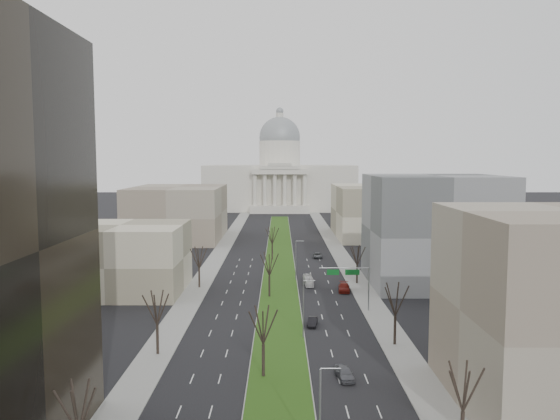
{
  "coord_description": "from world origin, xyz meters",
  "views": [
    {
      "loc": [
        0.1,
        -26.89,
        27.71
      ],
      "look_at": [
        0.13,
        110.81,
        14.63
      ],
      "focal_mm": 35.0,
      "sensor_mm": 36.0,
      "label": 1
    }
  ],
  "objects_px": {
    "car_black": "(313,322)",
    "car_grey_near": "(344,373)",
    "car_red": "(344,287)",
    "box_van": "(308,280)",
    "car_grey_far": "(317,255)"
  },
  "relations": [
    {
      "from": "car_black",
      "to": "box_van",
      "type": "height_order",
      "value": "box_van"
    },
    {
      "from": "car_grey_near",
      "to": "box_van",
      "type": "distance_m",
      "value": 51.21
    },
    {
      "from": "car_black",
      "to": "car_grey_far",
      "type": "bearing_deg",
      "value": 94.27
    },
    {
      "from": "car_red",
      "to": "car_grey_far",
      "type": "height_order",
      "value": "car_red"
    },
    {
      "from": "car_grey_near",
      "to": "box_van",
      "type": "height_order",
      "value": "box_van"
    },
    {
      "from": "car_grey_near",
      "to": "car_grey_far",
      "type": "bearing_deg",
      "value": 80.79
    },
    {
      "from": "car_black",
      "to": "car_grey_near",
      "type": "bearing_deg",
      "value": -74.04
    },
    {
      "from": "car_grey_near",
      "to": "car_black",
      "type": "xyz_separation_m",
      "value": [
        -2.71,
        21.94,
        -0.08
      ]
    },
    {
      "from": "box_van",
      "to": "car_grey_near",
      "type": "bearing_deg",
      "value": -90.64
    },
    {
      "from": "car_grey_near",
      "to": "car_red",
      "type": "xyz_separation_m",
      "value": [
        5.26,
        45.36,
        0.04
      ]
    },
    {
      "from": "car_black",
      "to": "box_van",
      "type": "relative_size",
      "value": 0.59
    },
    {
      "from": "car_black",
      "to": "car_red",
      "type": "distance_m",
      "value": 24.74
    },
    {
      "from": "car_grey_near",
      "to": "box_van",
      "type": "xyz_separation_m",
      "value": [
        -1.89,
        51.18,
        0.22
      ]
    },
    {
      "from": "car_grey_near",
      "to": "car_red",
      "type": "distance_m",
      "value": 45.66
    },
    {
      "from": "car_grey_near",
      "to": "car_black",
      "type": "distance_m",
      "value": 22.11
    }
  ]
}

